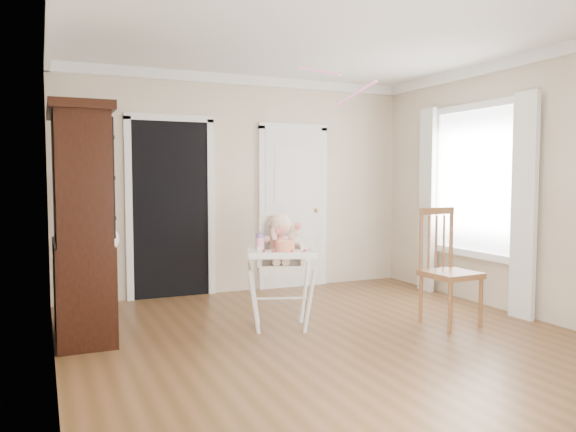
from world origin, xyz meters
name	(u,v)px	position (x,y,z in m)	size (l,w,h in m)	color
floor	(337,344)	(0.00, 0.00, 0.00)	(5.00, 5.00, 0.00)	brown
ceiling	(339,26)	(0.00, 0.00, 2.70)	(5.00, 5.00, 0.00)	white
wall_back	(242,184)	(0.00, 2.50, 1.35)	(4.50, 4.50, 0.00)	beige
wall_left	(51,190)	(-2.25, 0.00, 1.35)	(5.00, 5.00, 0.00)	beige
wall_right	(534,186)	(2.25, 0.00, 1.35)	(5.00, 5.00, 0.00)	beige
crown_molding	(339,33)	(0.00, 0.00, 2.64)	(4.50, 5.00, 0.12)	white
doorway	(171,205)	(-0.90, 2.48, 1.11)	(1.06, 0.05, 2.22)	black
closet_door	(293,209)	(0.70, 2.48, 1.02)	(0.96, 0.09, 2.13)	white
window_right	(472,191)	(2.18, 0.80, 1.29)	(0.13, 1.84, 2.30)	white
high_chair	(281,258)	(-0.25, 0.67, 0.67)	(0.84, 0.94, 1.09)	white
baby	(281,240)	(-0.24, 0.70, 0.84)	(0.31, 0.31, 0.50)	beige
cake	(285,247)	(-0.31, 0.42, 0.81)	(0.23, 0.23, 0.11)	silver
sippy_cup	(260,242)	(-0.47, 0.63, 0.84)	(0.08, 0.08, 0.20)	#FB99C0
china_cabinet	(82,222)	(-1.99, 1.16, 1.03)	(0.54, 1.22, 2.07)	black
dining_chair	(448,270)	(1.31, 0.15, 0.53)	(0.50, 0.50, 1.14)	brown
streamer	(319,71)	(-0.14, 0.11, 2.34)	(0.03, 0.50, 0.02)	#FF93CC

